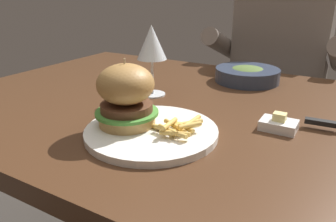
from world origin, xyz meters
The scene contains 8 objects.
dining_table centered at (0.00, 0.00, 0.66)m, with size 1.48×0.86×0.74m.
main_plate centered at (-0.09, -0.20, 0.75)m, with size 0.26×0.26×0.01m, color white.
burger_sandwich centered at (-0.14, -0.20, 0.82)m, with size 0.13×0.13×0.13m.
fries_pile centered at (-0.04, -0.19, 0.76)m, with size 0.09×0.11×0.03m.
wine_glass centered at (-0.23, 0.02, 0.87)m, with size 0.08×0.08×0.18m.
butter_dish centered at (0.12, -0.05, 0.75)m, with size 0.07×0.05×0.04m.
soup_bowl centered at (-0.05, 0.27, 0.76)m, with size 0.19×0.19×0.05m.
diner_person centered at (-0.05, 0.71, 0.56)m, with size 0.51×0.36×1.18m.
Camera 1 is at (0.23, -0.68, 1.01)m, focal length 35.00 mm.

